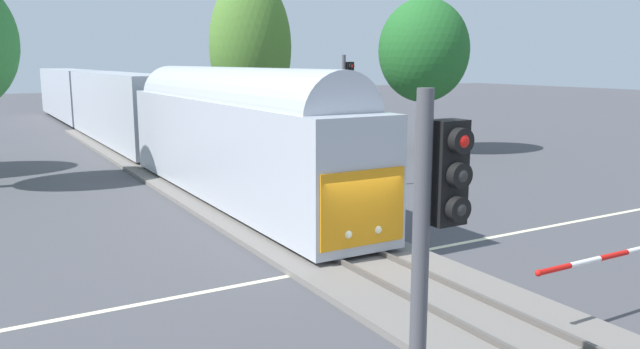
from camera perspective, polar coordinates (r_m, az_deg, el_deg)
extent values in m
plane|color=#47474C|center=(18.13, 3.35, -8.08)|extent=(220.00, 220.00, 0.00)
cube|color=beige|center=(18.12, 3.35, -8.07)|extent=(44.00, 0.20, 0.01)
cube|color=slate|center=(18.10, 3.35, -7.81)|extent=(4.40, 80.00, 0.18)
cube|color=#56514C|center=(17.68, 1.40, -7.69)|extent=(0.10, 80.00, 0.14)
cube|color=#56514C|center=(18.44, 5.24, -6.97)|extent=(0.10, 80.00, 0.14)
cube|color=#B2B7C1|center=(25.51, -7.86, 2.46)|extent=(3.00, 18.71, 3.90)
cube|color=orange|center=(17.42, 3.95, -3.08)|extent=(2.76, 0.08, 2.15)
cylinder|color=#B2B7C1|center=(25.33, -7.96, 6.56)|extent=(2.76, 16.84, 2.76)
sphere|color=#F4F2CC|center=(17.32, 2.56, -5.48)|extent=(0.24, 0.24, 0.24)
sphere|color=#F4F2CC|center=(17.86, 5.28, -5.03)|extent=(0.24, 0.24, 0.24)
cube|color=#B7BCC6|center=(44.95, -17.80, 5.87)|extent=(3.00, 20.29, 4.60)
cube|color=black|center=(45.27, -15.95, 6.38)|extent=(0.04, 18.26, 0.90)
cube|color=#193899|center=(45.39, -15.85, 4.55)|extent=(0.04, 18.66, 0.36)
cube|color=#B7BCC6|center=(65.78, -21.80, 6.88)|extent=(3.00, 20.29, 4.60)
cube|color=black|center=(66.00, -20.51, 7.24)|extent=(0.04, 18.26, 0.90)
cube|color=#193899|center=(66.08, -20.43, 5.98)|extent=(0.04, 18.66, 0.36)
cylinder|color=white|center=(16.23, 27.15, -6.07)|extent=(0.96, 0.12, 0.12)
cylinder|color=red|center=(15.45, 25.19, -6.69)|extent=(0.96, 0.12, 0.12)
cylinder|color=white|center=(14.69, 23.01, -7.36)|extent=(0.96, 0.12, 0.12)
cylinder|color=red|center=(13.96, 20.60, -8.10)|extent=(0.96, 0.12, 0.12)
sphere|color=red|center=(13.61, 19.29, -8.49)|extent=(0.14, 0.14, 0.14)
cube|color=black|center=(6.03, 11.45, 0.19)|extent=(0.34, 0.26, 1.00)
sphere|color=red|center=(5.87, 12.53, 3.04)|extent=(0.20, 0.20, 0.20)
cylinder|color=black|center=(5.85, 12.73, 3.01)|extent=(0.24, 0.10, 0.24)
sphere|color=#262626|center=(5.92, 12.41, -0.03)|extent=(0.20, 0.20, 0.20)
cylinder|color=black|center=(5.90, 12.60, -0.08)|extent=(0.24, 0.10, 0.24)
sphere|color=#262626|center=(5.99, 12.29, -3.05)|extent=(0.20, 0.20, 0.20)
cylinder|color=black|center=(5.96, 12.48, -3.10)|extent=(0.24, 0.10, 0.24)
cylinder|color=#4C4C51|center=(10.24, 8.78, -8.13)|extent=(0.16, 0.16, 4.99)
cube|color=black|center=(10.02, 10.30, 1.40)|extent=(0.34, 0.26, 1.00)
sphere|color=red|center=(9.86, 10.92, 3.12)|extent=(0.20, 0.20, 0.20)
cylinder|color=black|center=(9.84, 11.03, 3.10)|extent=(0.24, 0.10, 0.24)
sphere|color=#262626|center=(9.90, 10.85, 1.28)|extent=(0.20, 0.20, 0.20)
cylinder|color=black|center=(9.88, 10.97, 1.25)|extent=(0.24, 0.10, 0.24)
sphere|color=#262626|center=(9.96, 10.79, -0.54)|extent=(0.20, 0.20, 0.20)
cylinder|color=black|center=(9.94, 10.91, -0.57)|extent=(0.24, 0.10, 0.24)
cylinder|color=#4C4C51|center=(27.68, 2.15, 4.66)|extent=(0.16, 0.16, 5.98)
cube|color=black|center=(27.70, 2.68, 9.20)|extent=(0.34, 0.26, 1.00)
sphere|color=red|center=(27.57, 2.86, 9.86)|extent=(0.20, 0.20, 0.20)
cylinder|color=black|center=(27.54, 2.89, 9.86)|extent=(0.24, 0.10, 0.24)
sphere|color=#262626|center=(27.57, 2.85, 9.19)|extent=(0.20, 0.20, 0.20)
cylinder|color=black|center=(27.55, 2.89, 9.19)|extent=(0.24, 0.10, 0.24)
sphere|color=#262626|center=(27.58, 2.85, 8.53)|extent=(0.20, 0.20, 0.20)
cylinder|color=black|center=(27.56, 2.88, 8.53)|extent=(0.24, 0.10, 0.24)
cylinder|color=brown|center=(40.83, -6.23, 4.50)|extent=(0.48, 0.48, 3.24)
ellipsoid|color=#4C7A2D|center=(40.63, -6.37, 11.52)|extent=(5.20, 5.20, 8.99)
cylinder|color=#4C3828|center=(39.80, 9.26, 4.82)|extent=(0.49, 0.49, 3.99)
ellipsoid|color=#236628|center=(39.63, 9.44, 11.12)|extent=(5.58, 5.58, 6.34)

